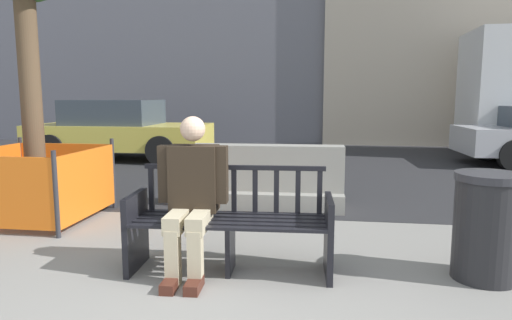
{
  "coord_description": "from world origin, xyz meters",
  "views": [
    {
      "loc": [
        0.95,
        -2.69,
        1.48
      ],
      "look_at": [
        0.2,
        2.45,
        0.75
      ],
      "focal_mm": 32.0,
      "sensor_mm": 36.0,
      "label": 1
    }
  ],
  "objects_px": {
    "street_bench": "(231,225)",
    "construction_fence": "(37,181)",
    "trash_bin": "(486,226)",
    "car_taxi_near": "(119,130)",
    "jersey_barrier_centre": "(267,182)",
    "seated_person": "(192,192)"
  },
  "relations": [
    {
      "from": "street_bench",
      "to": "construction_fence",
      "type": "bearing_deg",
      "value": 154.04
    },
    {
      "from": "car_taxi_near",
      "to": "trash_bin",
      "type": "height_order",
      "value": "car_taxi_near"
    },
    {
      "from": "street_bench",
      "to": "jersey_barrier_centre",
      "type": "distance_m",
      "value": 2.26
    },
    {
      "from": "street_bench",
      "to": "car_taxi_near",
      "type": "xyz_separation_m",
      "value": [
        -3.98,
        6.47,
        0.29
      ]
    },
    {
      "from": "jersey_barrier_centre",
      "to": "trash_bin",
      "type": "bearing_deg",
      "value": -46.4
    },
    {
      "from": "construction_fence",
      "to": "trash_bin",
      "type": "xyz_separation_m",
      "value": [
        4.71,
        -1.16,
        -0.02
      ]
    },
    {
      "from": "seated_person",
      "to": "trash_bin",
      "type": "distance_m",
      "value": 2.41
    },
    {
      "from": "street_bench",
      "to": "trash_bin",
      "type": "xyz_separation_m",
      "value": [
        2.08,
        0.13,
        0.04
      ]
    },
    {
      "from": "construction_fence",
      "to": "trash_bin",
      "type": "height_order",
      "value": "construction_fence"
    },
    {
      "from": "seated_person",
      "to": "construction_fence",
      "type": "relative_size",
      "value": 0.96
    },
    {
      "from": "seated_person",
      "to": "jersey_barrier_centre",
      "type": "height_order",
      "value": "seated_person"
    },
    {
      "from": "seated_person",
      "to": "trash_bin",
      "type": "xyz_separation_m",
      "value": [
        2.39,
        0.2,
        -0.25
      ]
    },
    {
      "from": "seated_person",
      "to": "construction_fence",
      "type": "bearing_deg",
      "value": 149.73
    },
    {
      "from": "seated_person",
      "to": "trash_bin",
      "type": "height_order",
      "value": "seated_person"
    },
    {
      "from": "seated_person",
      "to": "construction_fence",
      "type": "xyz_separation_m",
      "value": [
        -2.32,
        1.36,
        -0.23
      ]
    },
    {
      "from": "street_bench",
      "to": "seated_person",
      "type": "bearing_deg",
      "value": -166.94
    },
    {
      "from": "seated_person",
      "to": "car_taxi_near",
      "type": "distance_m",
      "value": 7.5
    },
    {
      "from": "street_bench",
      "to": "construction_fence",
      "type": "distance_m",
      "value": 2.93
    },
    {
      "from": "trash_bin",
      "to": "car_taxi_near",
      "type": "bearing_deg",
      "value": 133.69
    },
    {
      "from": "seated_person",
      "to": "car_taxi_near",
      "type": "bearing_deg",
      "value": 119.29
    },
    {
      "from": "jersey_barrier_centre",
      "to": "car_taxi_near",
      "type": "distance_m",
      "value": 5.83
    },
    {
      "from": "jersey_barrier_centre",
      "to": "car_taxi_near",
      "type": "height_order",
      "value": "car_taxi_near"
    }
  ]
}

